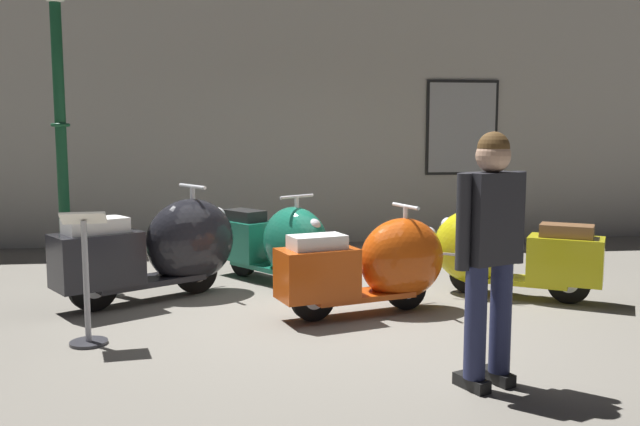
# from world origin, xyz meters

# --- Properties ---
(ground_plane) EXTENTS (60.00, 60.00, 0.00)m
(ground_plane) POSITION_xyz_m (0.00, 0.00, 0.00)
(ground_plane) COLOR slate
(showroom_back_wall) EXTENTS (18.00, 0.24, 3.90)m
(showroom_back_wall) POSITION_xyz_m (0.01, 3.93, 1.95)
(showroom_back_wall) COLOR #ADA89E
(showroom_back_wall) RESTS_ON ground
(scooter_0) EXTENTS (1.76, 1.39, 1.09)m
(scooter_0) POSITION_xyz_m (-1.49, 0.75, 0.49)
(scooter_0) COLOR black
(scooter_0) RESTS_ON ground
(scooter_1) EXTENTS (1.31, 1.54, 0.97)m
(scooter_1) POSITION_xyz_m (-0.37, 1.19, 0.44)
(scooter_1) COLOR black
(scooter_1) RESTS_ON ground
(scooter_2) EXTENTS (1.63, 0.88, 0.96)m
(scooter_2) POSITION_xyz_m (0.43, -0.00, 0.44)
(scooter_2) COLOR black
(scooter_2) RESTS_ON ground
(scooter_3) EXTENTS (1.58, 1.21, 0.97)m
(scooter_3) POSITION_xyz_m (1.75, 0.44, 0.44)
(scooter_3) COLOR black
(scooter_3) RESTS_ON ground
(lamppost) EXTENTS (0.32, 0.32, 3.19)m
(lamppost) POSITION_xyz_m (-2.57, 1.43, 1.90)
(lamppost) COLOR #144728
(lamppost) RESTS_ON ground
(visitor_0) EXTENTS (0.50, 0.35, 1.60)m
(visitor_0) POSITION_xyz_m (0.76, -1.78, 0.92)
(visitor_0) COLOR black
(visitor_0) RESTS_ON ground
(info_stanchion) EXTENTS (0.35, 0.28, 1.02)m
(info_stanchion) POSITION_xyz_m (-1.91, -0.61, 0.42)
(info_stanchion) COLOR #333338
(info_stanchion) RESTS_ON ground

